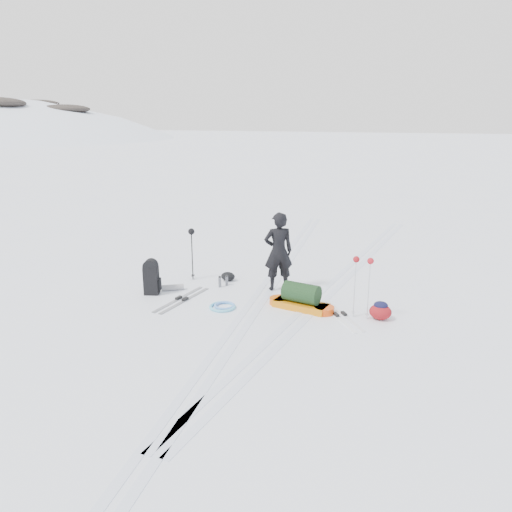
# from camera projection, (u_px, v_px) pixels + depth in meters

# --- Properties ---
(ground) EXTENTS (200.00, 200.00, 0.00)m
(ground) POSITION_uv_depth(u_px,v_px,m) (255.00, 304.00, 10.34)
(ground) COLOR white
(ground) RESTS_ON ground
(ski_tracks) EXTENTS (3.38, 17.97, 0.01)m
(ski_tracks) POSITION_uv_depth(u_px,v_px,m) (294.00, 293.00, 10.95)
(ski_tracks) COLOR silver
(ski_tracks) RESTS_ON ground
(skier) EXTENTS (0.77, 0.68, 1.76)m
(skier) POSITION_uv_depth(u_px,v_px,m) (278.00, 252.00, 10.95)
(skier) COLOR black
(skier) RESTS_ON ground
(pulk_sled) EXTENTS (1.46, 0.68, 0.54)m
(pulk_sled) POSITION_uv_depth(u_px,v_px,m) (301.00, 299.00, 10.05)
(pulk_sled) COLOR orange
(pulk_sled) RESTS_ON ground
(expedition_rucksack) EXTENTS (0.74, 0.69, 0.79)m
(expedition_rucksack) POSITION_uv_depth(u_px,v_px,m) (154.00, 278.00, 10.84)
(expedition_rucksack) COLOR black
(expedition_rucksack) RESTS_ON ground
(ski_poles_black) EXTENTS (0.15, 0.17, 1.24)m
(ski_poles_black) POSITION_uv_depth(u_px,v_px,m) (192.00, 238.00, 11.62)
(ski_poles_black) COLOR black
(ski_poles_black) RESTS_ON ground
(ski_poles_silver) EXTENTS (0.39, 0.15, 1.22)m
(ski_poles_silver) POSITION_uv_depth(u_px,v_px,m) (363.00, 267.00, 9.37)
(ski_poles_silver) COLOR silver
(ski_poles_silver) RESTS_ON ground
(touring_skis_grey) EXTENTS (0.52, 1.72, 0.06)m
(touring_skis_grey) POSITION_uv_depth(u_px,v_px,m) (182.00, 299.00, 10.56)
(touring_skis_grey) COLOR gray
(touring_skis_grey) RESTS_ON ground
(touring_skis_white) EXTENTS (1.15, 1.50, 0.06)m
(touring_skis_white) POSITION_uv_depth(u_px,v_px,m) (340.00, 315.00, 9.74)
(touring_skis_white) COLOR white
(touring_skis_white) RESTS_ON ground
(rope_coil) EXTENTS (0.59, 0.59, 0.07)m
(rope_coil) POSITION_uv_depth(u_px,v_px,m) (223.00, 306.00, 10.13)
(rope_coil) COLOR #5EC4E4
(rope_coil) RESTS_ON ground
(small_daypack) EXTENTS (0.53, 0.52, 0.36)m
(small_daypack) POSITION_uv_depth(u_px,v_px,m) (380.00, 311.00, 9.53)
(small_daypack) COLOR maroon
(small_daypack) RESTS_ON ground
(thermos_pair) EXTENTS (0.18, 0.25, 0.26)m
(thermos_pair) POSITION_uv_depth(u_px,v_px,m) (223.00, 281.00, 11.38)
(thermos_pair) COLOR slate
(thermos_pair) RESTS_ON ground
(stuff_sack) EXTENTS (0.36, 0.28, 0.21)m
(stuff_sack) POSITION_uv_depth(u_px,v_px,m) (228.00, 276.00, 11.76)
(stuff_sack) COLOR black
(stuff_sack) RESTS_ON ground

